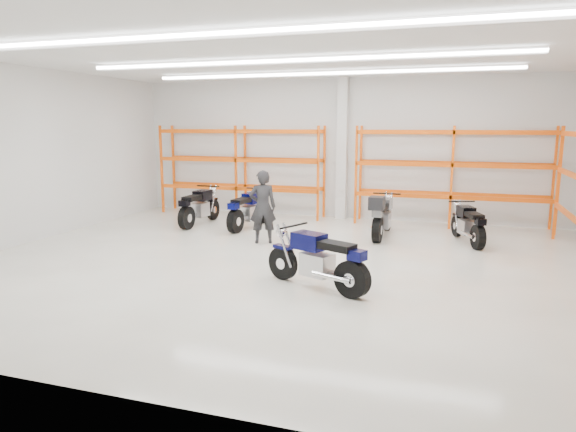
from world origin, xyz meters
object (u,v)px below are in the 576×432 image
(motorcycle_main, at_px, (320,261))
(motorcycle_back_c, at_px, (382,216))
(motorcycle_back_a, at_px, (198,208))
(structural_column, at_px, (342,149))
(motorcycle_back_d, at_px, (469,225))
(standing_man, at_px, (263,207))
(motorcycle_back_b, at_px, (248,211))

(motorcycle_main, relative_size, motorcycle_back_c, 0.91)
(motorcycle_main, height_order, motorcycle_back_a, same)
(motorcycle_back_c, xyz_separation_m, structural_column, (-1.66, 2.59, 1.66))
(motorcycle_back_d, bearing_deg, motorcycle_main, -119.31)
(motorcycle_back_c, relative_size, standing_man, 1.27)
(motorcycle_back_b, relative_size, structural_column, 0.51)
(motorcycle_back_d, relative_size, structural_column, 0.45)
(motorcycle_main, distance_m, structural_column, 7.68)
(motorcycle_back_d, xyz_separation_m, structural_column, (-3.88, 2.57, 1.77))
(motorcycle_back_d, distance_m, structural_column, 4.98)
(motorcycle_back_b, xyz_separation_m, motorcycle_back_c, (3.93, -0.06, 0.06))
(motorcycle_back_a, height_order, motorcycle_back_b, motorcycle_back_a)
(standing_man, bearing_deg, motorcycle_back_d, 174.10)
(motorcycle_main, bearing_deg, motorcycle_back_b, 125.37)
(motorcycle_back_a, bearing_deg, motorcycle_back_d, -0.64)
(motorcycle_back_d, bearing_deg, motorcycle_back_b, 179.56)
(motorcycle_back_d, bearing_deg, motorcycle_back_c, -179.61)
(motorcycle_back_a, bearing_deg, motorcycle_main, -43.95)
(motorcycle_back_a, xyz_separation_m, motorcycle_back_c, (5.56, -0.10, 0.06))
(motorcycle_back_c, distance_m, standing_man, 3.25)
(motorcycle_back_c, height_order, motorcycle_back_d, motorcycle_back_c)
(motorcycle_back_a, height_order, standing_man, standing_man)
(motorcycle_back_b, distance_m, motorcycle_back_c, 3.93)
(motorcycle_back_a, distance_m, motorcycle_back_c, 5.56)
(motorcycle_main, xyz_separation_m, motorcycle_back_a, (-5.08, 4.90, -0.00))
(motorcycle_back_c, bearing_deg, motorcycle_main, -95.69)
(motorcycle_back_a, relative_size, motorcycle_back_b, 1.01)
(motorcycle_back_c, xyz_separation_m, motorcycle_back_d, (2.22, 0.02, -0.11))
(structural_column, bearing_deg, motorcycle_back_a, -147.46)
(motorcycle_main, xyz_separation_m, motorcycle_back_c, (0.48, 4.80, 0.06))
(motorcycle_main, bearing_deg, standing_man, 125.99)
(standing_man, bearing_deg, motorcycle_main, 102.95)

